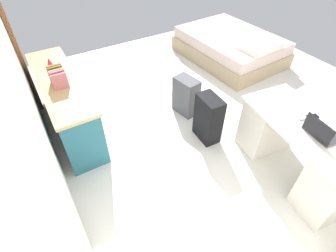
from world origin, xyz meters
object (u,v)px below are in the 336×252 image
at_px(suitcase_black, 208,119).
at_px(suitcase_spare_grey, 186,96).
at_px(desk, 299,150).
at_px(bed, 230,47).
at_px(credenza, 66,105).
at_px(cell_phone_by_mouse, 312,117).
at_px(laptop, 321,132).
at_px(computer_mouse, 302,118).
at_px(figurine_small, 49,62).

xyz_separation_m(suitcase_black, suitcase_spare_grey, (0.60, -0.06, -0.04)).
height_order(desk, suitcase_spare_grey, desk).
distance_m(bed, suitcase_spare_grey, 1.91).
xyz_separation_m(credenza, suitcase_black, (-1.12, -1.50, -0.07)).
relative_size(desk, cell_phone_by_mouse, 11.12).
height_order(desk, bed, desk).
bearing_deg(laptop, desk, -18.04).
bearing_deg(laptop, suitcase_spare_grey, 12.80).
relative_size(suitcase_spare_grey, computer_mouse, 5.62).
xyz_separation_m(desk, credenza, (2.11, 1.98, 0.01)).
xyz_separation_m(bed, figurine_small, (-0.04, 3.22, 0.59)).
relative_size(desk, figurine_small, 13.75).
height_order(laptop, computer_mouse, laptop).
height_order(bed, suitcase_spare_grey, bed).
xyz_separation_m(suitcase_spare_grey, laptop, (-1.70, -0.39, 0.49)).
xyz_separation_m(bed, cell_phone_by_mouse, (-2.43, 1.09, 0.49)).
bearing_deg(credenza, laptop, -138.88).
bearing_deg(credenza, desk, -136.72).
bearing_deg(suitcase_black, desk, -150.04).
relative_size(suitcase_black, computer_mouse, 6.43).
xyz_separation_m(laptop, computer_mouse, (0.25, -0.07, -0.03)).
relative_size(credenza, bed, 0.91).
xyz_separation_m(bed, suitcase_spare_grey, (-0.94, 1.66, 0.04)).
xyz_separation_m(suitcase_black, computer_mouse, (-0.85, -0.52, 0.42)).
xyz_separation_m(laptop, cell_phone_by_mouse, (0.22, -0.19, -0.04)).
bearing_deg(bed, laptop, 154.30).
distance_m(cell_phone_by_mouse, figurine_small, 3.21).
bearing_deg(figurine_small, bed, -89.37).
xyz_separation_m(desk, bed, (2.53, -1.24, -0.14)).
height_order(computer_mouse, cell_phone_by_mouse, computer_mouse).
bearing_deg(suitcase_black, figurine_small, 48.33).
height_order(suitcase_black, figurine_small, figurine_small).
bearing_deg(computer_mouse, desk, 172.54).
bearing_deg(cell_phone_by_mouse, desk, 138.44).
bearing_deg(bed, desk, 153.95).
distance_m(suitcase_spare_grey, laptop, 1.82).
height_order(suitcase_black, suitcase_spare_grey, suitcase_black).
xyz_separation_m(credenza, cell_phone_by_mouse, (-2.01, -2.13, 0.34)).
distance_m(computer_mouse, cell_phone_by_mouse, 0.12).
height_order(desk, credenza, credenza).
height_order(desk, suitcase_black, desk).
height_order(laptop, figurine_small, laptop).
height_order(credenza, laptop, laptop).
bearing_deg(credenza, computer_mouse, -134.37).
height_order(suitcase_black, laptop, laptop).
height_order(desk, laptop, laptop).
distance_m(suitcase_black, suitcase_spare_grey, 0.61).
height_order(bed, suitcase_black, suitcase_black).
bearing_deg(laptop, bed, -25.70).
bearing_deg(suitcase_black, suitcase_spare_grey, -2.24).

